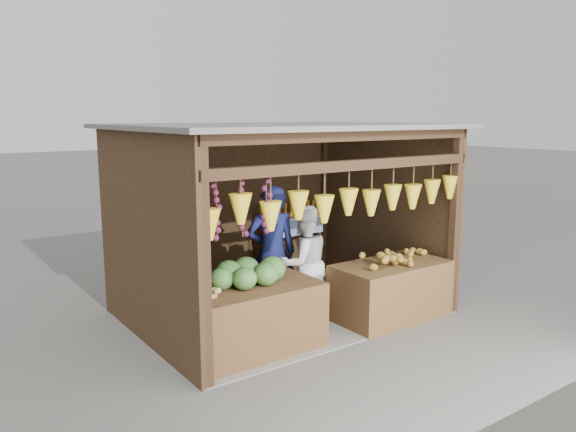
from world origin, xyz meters
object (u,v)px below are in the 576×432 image
object	(u,v)px
man_standing	(272,253)
vendor_seated	(166,274)
counter_left	(251,320)
counter_right	(391,291)
woman_standing	(304,263)

from	to	relation	value
man_standing	vendor_seated	world-z (taller)	man_standing
counter_left	vendor_seated	world-z (taller)	vendor_seated
counter_right	vendor_seated	bearing A→B (deg)	157.30
woman_standing	vendor_seated	xyz separation A→B (m)	(-1.78, 0.49, 0.03)
counter_right	vendor_seated	size ratio (longest dim) A/B	1.61
counter_left	vendor_seated	xyz separation A→B (m)	(-0.60, 1.02, 0.42)
counter_left	man_standing	distance (m)	1.28
vendor_seated	man_standing	bearing A→B (deg)	173.15
man_standing	woman_standing	distance (m)	0.45
counter_left	counter_right	world-z (taller)	counter_left
man_standing	vendor_seated	xyz separation A→B (m)	(-1.44, 0.22, -0.11)
counter_right	woman_standing	world-z (taller)	woman_standing
counter_left	woman_standing	distance (m)	1.36
woman_standing	counter_right	bearing A→B (deg)	151.81
counter_left	man_standing	world-z (taller)	man_standing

